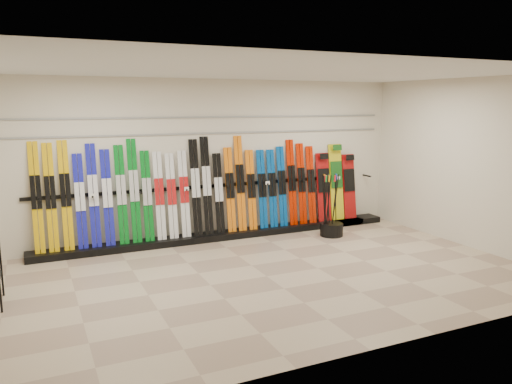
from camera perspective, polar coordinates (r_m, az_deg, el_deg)
name	(u,v)px	position (r m, az deg, el deg)	size (l,w,h in m)	color
floor	(267,276)	(7.56, 1.24, -9.61)	(8.00, 8.00, 0.00)	gray
back_wall	(210,160)	(9.49, -5.33, 3.69)	(8.00, 8.00, 0.00)	beige
right_wall	(470,164)	(9.63, 23.27, 3.01)	(5.00, 5.00, 0.00)	beige
ceiling	(268,70)	(7.13, 1.33, 13.72)	(8.00, 8.00, 0.00)	silver
ski_rack_base	(226,235)	(9.63, -3.49, -4.92)	(8.00, 0.40, 0.12)	black
skis	(187,191)	(9.27, -7.90, 0.09)	(5.36, 0.28, 1.83)	#E3AE09
snowboards	(336,185)	(10.68, 9.13, 0.80)	(0.94, 0.24, 1.59)	#990C0C
pole_bin	(332,229)	(9.87, 8.62, -4.26)	(0.44, 0.44, 0.25)	black
ski_poles	(329,205)	(9.75, 8.34, -1.49)	(0.41, 0.28, 1.18)	black
slatwall_rail_0	(209,133)	(9.43, -5.34, 6.70)	(7.60, 0.02, 0.03)	gray
slatwall_rail_1	(209,117)	(9.42, -5.37, 8.52)	(7.60, 0.02, 0.03)	gray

